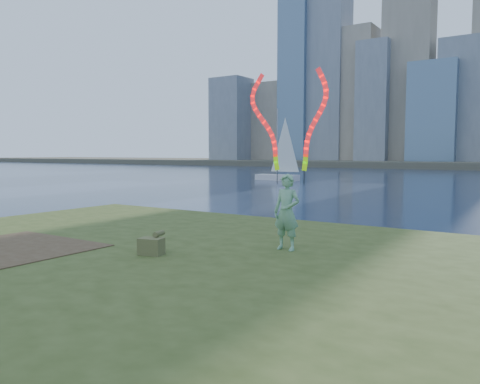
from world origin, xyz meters
The scene contains 6 objects.
ground centered at (0.00, 0.00, 0.00)m, with size 320.00×320.00×0.00m, color #17233B.
grassy_knoll centered at (0.00, -2.30, 0.34)m, with size 20.00×18.00×0.80m.
dirt_patch centered at (-2.20, -3.20, 0.81)m, with size 3.20×3.00×0.02m, color #47331E.
woman_with_ribbons centered at (2.68, -0.01, 2.22)m, with size 2.02×0.38×3.95m.
canvas_bag centered at (0.69, -1.89, 0.98)m, with size 0.52×0.58×0.44m.
sailboat centered at (-15.84, 33.55, 1.26)m, with size 4.86×1.70×7.33m.
Camera 1 is at (7.09, -8.46, 2.78)m, focal length 35.00 mm.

